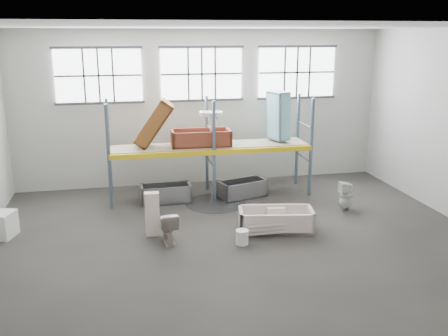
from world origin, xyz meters
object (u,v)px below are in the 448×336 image
object	(u,v)px
toilet_white	(346,196)
cistern_tall	(152,214)
toilet_beige	(168,227)
bucket	(242,237)
blue_tub_upright	(278,116)
steel_tub_right	(242,189)
bathtub_beige	(276,220)
rust_tub_flat	(201,138)
steel_tub_left	(166,193)

from	to	relation	value
toilet_white	cistern_tall	bearing A→B (deg)	-77.96
toilet_beige	bucket	bearing A→B (deg)	159.45
toilet_white	blue_tub_upright	xyz separation A→B (m)	(-1.35, 2.19, 1.98)
toilet_beige	steel_tub_right	xyz separation A→B (m)	(2.57, 2.93, -0.13)
bathtub_beige	toilet_beige	distance (m)	2.76
blue_tub_upright	bucket	distance (m)	4.96
bathtub_beige	rust_tub_flat	world-z (taller)	rust_tub_flat
steel_tub_right	bucket	size ratio (longest dim) A/B	4.04
cistern_tall	rust_tub_flat	distance (m)	3.49
steel_tub_right	toilet_beige	bearing A→B (deg)	-131.17
bathtub_beige	blue_tub_upright	distance (m)	4.00
rust_tub_flat	bathtub_beige	bearing A→B (deg)	-65.75
toilet_white	bathtub_beige	bearing A→B (deg)	-62.06
toilet_beige	steel_tub_left	xyz separation A→B (m)	(0.23, 2.94, -0.12)
cistern_tall	toilet_white	bearing A→B (deg)	10.98
cistern_tall	bucket	world-z (taller)	cistern_tall
cistern_tall	blue_tub_upright	xyz separation A→B (m)	(4.13, 2.90, 1.84)
bathtub_beige	steel_tub_right	bearing A→B (deg)	104.12
toilet_white	steel_tub_left	world-z (taller)	toilet_white
rust_tub_flat	cistern_tall	bearing A→B (deg)	-121.26
bathtub_beige	cistern_tall	size ratio (longest dim) A/B	1.70
toilet_white	steel_tub_right	world-z (taller)	toilet_white
toilet_white	blue_tub_upright	world-z (taller)	blue_tub_upright
steel_tub_right	rust_tub_flat	xyz separation A→B (m)	(-1.21, 0.35, 1.56)
cistern_tall	blue_tub_upright	distance (m)	5.38
bucket	toilet_beige	bearing A→B (deg)	163.58
cistern_tall	rust_tub_flat	world-z (taller)	rust_tub_flat
bucket	blue_tub_upright	bearing A→B (deg)	61.72
blue_tub_upright	toilet_beige	bearing A→B (deg)	-138.13
blue_tub_upright	bucket	bearing A→B (deg)	-118.28
toilet_beige	steel_tub_right	world-z (taller)	toilet_beige
rust_tub_flat	blue_tub_upright	bearing A→B (deg)	2.94
steel_tub_right	bucket	bearing A→B (deg)	-104.16
steel_tub_left	bucket	world-z (taller)	steel_tub_left
steel_tub_left	blue_tub_upright	xyz separation A→B (m)	(3.57, 0.47, 2.13)
cistern_tall	blue_tub_upright	size ratio (longest dim) A/B	0.74
bathtub_beige	toilet_beige	xyz separation A→B (m)	(-2.75, -0.18, 0.11)
steel_tub_right	blue_tub_upright	bearing A→B (deg)	21.01
toilet_white	rust_tub_flat	bearing A→B (deg)	-113.93
cistern_tall	steel_tub_left	size ratio (longest dim) A/B	0.76
cistern_tall	rust_tub_flat	xyz separation A→B (m)	(1.69, 2.78, 1.27)
bathtub_beige	toilet_beige	world-z (taller)	toilet_beige
steel_tub_right	rust_tub_flat	size ratio (longest dim) A/B	0.81
steel_tub_left	blue_tub_upright	size ratio (longest dim) A/B	0.98
toilet_white	steel_tub_left	distance (m)	5.22
steel_tub_left	steel_tub_right	distance (m)	2.34
toilet_beige	steel_tub_left	bearing A→B (deg)	-98.60
steel_tub_right	blue_tub_upright	distance (m)	2.51
toilet_beige	steel_tub_right	distance (m)	3.90
bathtub_beige	steel_tub_left	xyz separation A→B (m)	(-2.52, 2.76, -0.01)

